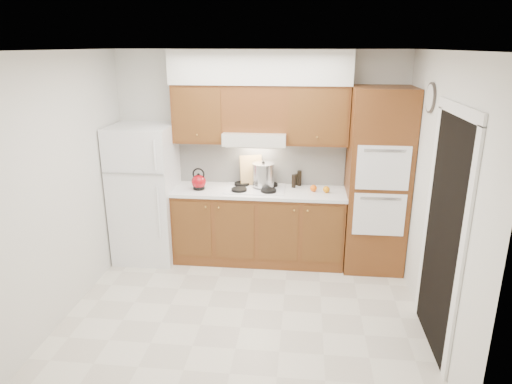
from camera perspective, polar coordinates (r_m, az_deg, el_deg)
floor at (r=4.95m, az=-1.40°, el=-14.39°), size 3.60×3.60×0.00m
ceiling at (r=4.18m, az=-1.68°, el=17.31°), size 3.60×3.60×0.00m
wall_back at (r=5.83m, az=0.41°, el=4.58°), size 3.60×0.02×2.60m
wall_left at (r=4.96m, az=-22.63°, el=0.76°), size 0.02×3.00×2.60m
wall_right at (r=4.53m, az=21.67°, el=-0.64°), size 0.02×3.00×2.60m
fridge at (r=5.91m, az=-13.63°, el=-0.17°), size 0.75×0.72×1.72m
base_cabinets at (r=5.80m, az=0.35°, el=-4.31°), size 2.11×0.60×0.90m
countertop at (r=5.63m, az=0.34°, el=0.09°), size 2.13×0.62×0.04m
backsplash at (r=5.83m, az=0.64°, el=3.78°), size 2.11×0.03×0.56m
oven_cabinet at (r=5.61m, az=14.87°, el=1.32°), size 0.70×0.65×2.20m
upper_cab_left at (r=5.68m, az=-7.04°, el=9.74°), size 0.63×0.33×0.70m
upper_cab_right at (r=5.54m, az=7.73°, el=9.51°), size 0.73×0.33×0.70m
range_hood at (r=5.56m, az=-0.07°, el=6.82°), size 0.75×0.45×0.15m
upper_cab_over_hood at (r=5.56m, az=-0.01°, el=10.48°), size 0.75×0.33×0.55m
soffit at (r=5.50m, az=0.51°, el=15.36°), size 2.13×0.36×0.40m
cooktop at (r=5.65m, az=-0.14°, el=0.42°), size 0.74×0.50×0.01m
doorway at (r=4.30m, az=22.31°, el=-5.28°), size 0.02×0.90×2.10m
wall_clock at (r=4.88m, az=20.99°, el=10.95°), size 0.02×0.30×0.30m
kettle at (r=5.66m, az=-7.17°, el=1.27°), size 0.23×0.23×0.18m
cutting_board at (r=5.76m, az=-0.61°, el=2.78°), size 0.30×0.18×0.37m
stock_pot at (r=5.65m, az=0.92°, el=2.14°), size 0.35×0.35×0.28m
condiment_a at (r=5.79m, az=5.44°, el=1.73°), size 0.07×0.07×0.20m
condiment_b at (r=5.72m, az=4.73°, el=1.37°), size 0.07×0.07×0.17m
condiment_c at (r=5.83m, az=5.05°, el=1.57°), size 0.06×0.06×0.14m
orange_near at (r=5.57m, az=8.79°, el=0.31°), size 0.11×0.11×0.08m
orange_far at (r=5.59m, az=7.20°, el=0.47°), size 0.11×0.11×0.08m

